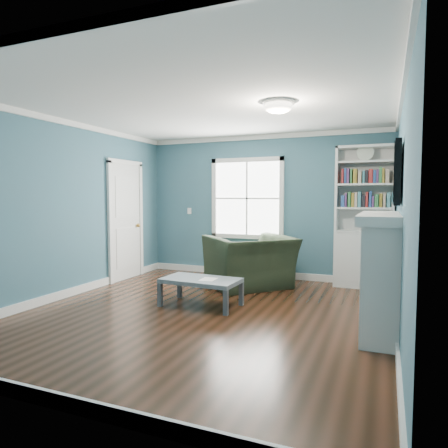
% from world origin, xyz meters
% --- Properties ---
extents(floor, '(5.00, 5.00, 0.00)m').
position_xyz_m(floor, '(0.00, 0.00, 0.00)').
color(floor, black).
rests_on(floor, ground).
extents(room_walls, '(5.00, 5.00, 5.00)m').
position_xyz_m(room_walls, '(0.00, 0.00, 1.58)').
color(room_walls, '#376578').
rests_on(room_walls, ground).
extents(trim, '(4.50, 5.00, 2.60)m').
position_xyz_m(trim, '(0.00, 0.00, 1.24)').
color(trim, white).
rests_on(trim, ground).
extents(window, '(1.40, 0.06, 1.50)m').
position_xyz_m(window, '(-0.30, 2.49, 1.45)').
color(window, white).
rests_on(window, room_walls).
extents(bookshelf, '(0.90, 0.35, 2.31)m').
position_xyz_m(bookshelf, '(1.77, 2.30, 0.92)').
color(bookshelf, silver).
rests_on(bookshelf, ground).
extents(fireplace, '(0.44, 1.58, 1.30)m').
position_xyz_m(fireplace, '(2.08, 0.20, 0.64)').
color(fireplace, black).
rests_on(fireplace, ground).
extents(tv, '(0.06, 1.10, 0.65)m').
position_xyz_m(tv, '(2.20, 0.20, 1.72)').
color(tv, black).
rests_on(tv, fireplace).
extents(door, '(0.12, 0.98, 2.17)m').
position_xyz_m(door, '(-2.22, 1.40, 1.07)').
color(door, silver).
rests_on(door, ground).
extents(ceiling_fixture, '(0.38, 0.38, 0.15)m').
position_xyz_m(ceiling_fixture, '(0.90, 0.10, 2.55)').
color(ceiling_fixture, white).
rests_on(ceiling_fixture, room_walls).
extents(light_switch, '(0.08, 0.01, 0.12)m').
position_xyz_m(light_switch, '(-1.50, 2.48, 1.20)').
color(light_switch, white).
rests_on(light_switch, room_walls).
extents(recliner, '(1.50, 1.50, 1.12)m').
position_xyz_m(recliner, '(0.06, 1.60, 0.56)').
color(recliner, black).
rests_on(recliner, ground).
extents(coffee_table, '(1.06, 0.61, 0.38)m').
position_xyz_m(coffee_table, '(-0.20, 0.28, 0.33)').
color(coffee_table, '#444A52').
rests_on(coffee_table, ground).
extents(paper_sheet, '(0.21, 0.26, 0.00)m').
position_xyz_m(paper_sheet, '(-0.08, 0.27, 0.38)').
color(paper_sheet, white).
rests_on(paper_sheet, coffee_table).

